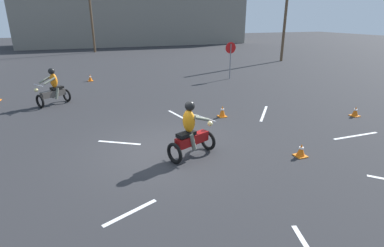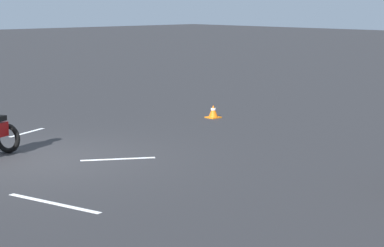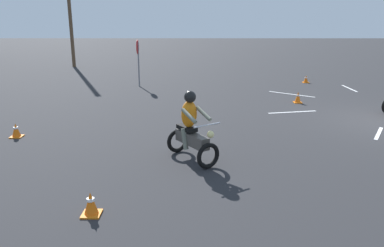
# 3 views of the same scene
# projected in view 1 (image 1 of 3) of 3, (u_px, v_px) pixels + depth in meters

# --- Properties ---
(ground_plane) EXTENTS (120.00, 120.00, 0.00)m
(ground_plane) POSITION_uv_depth(u_px,v_px,m) (162.00, 150.00, 9.01)
(ground_plane) COLOR #28282B
(motorcycle_rider_foreground) EXTENTS (1.54, 1.11, 1.66)m
(motorcycle_rider_foreground) POSITION_uv_depth(u_px,v_px,m) (191.00, 133.00, 8.37)
(motorcycle_rider_foreground) COLOR black
(motorcycle_rider_foreground) RESTS_ON ground
(motorcycle_rider_background) EXTENTS (1.50, 1.28, 1.66)m
(motorcycle_rider_background) POSITION_uv_depth(u_px,v_px,m) (53.00, 89.00, 13.48)
(motorcycle_rider_background) COLOR black
(motorcycle_rider_background) RESTS_ON ground
(stop_sign) EXTENTS (0.70, 0.08, 2.30)m
(stop_sign) POSITION_uv_depth(u_px,v_px,m) (230.00, 53.00, 18.91)
(stop_sign) COLOR slate
(stop_sign) RESTS_ON ground
(traffic_cone_near_right) EXTENTS (0.32, 0.32, 0.40)m
(traffic_cone_near_right) POSITION_uv_depth(u_px,v_px,m) (355.00, 112.00, 12.05)
(traffic_cone_near_right) COLOR orange
(traffic_cone_near_right) RESTS_ON ground
(traffic_cone_mid_center) EXTENTS (0.32, 0.32, 0.41)m
(traffic_cone_mid_center) POSITION_uv_depth(u_px,v_px,m) (90.00, 78.00, 18.64)
(traffic_cone_mid_center) COLOR orange
(traffic_cone_mid_center) RESTS_ON ground
(traffic_cone_mid_left) EXTENTS (0.32, 0.32, 0.39)m
(traffic_cone_mid_left) POSITION_uv_depth(u_px,v_px,m) (301.00, 150.00, 8.56)
(traffic_cone_mid_left) COLOR orange
(traffic_cone_mid_left) RESTS_ON ground
(traffic_cone_far_right) EXTENTS (0.32, 0.32, 0.45)m
(traffic_cone_far_right) POSITION_uv_depth(u_px,v_px,m) (222.00, 111.00, 11.97)
(traffic_cone_far_right) COLOR orange
(traffic_cone_far_right) RESTS_ON ground
(lane_stripe_e) EXTENTS (1.87, 0.12, 0.01)m
(lane_stripe_e) POSITION_uv_depth(u_px,v_px,m) (356.00, 136.00, 10.10)
(lane_stripe_e) COLOR silver
(lane_stripe_e) RESTS_ON ground
(lane_stripe_ne) EXTENTS (1.45, 1.77, 0.01)m
(lane_stripe_ne) POSITION_uv_depth(u_px,v_px,m) (264.00, 113.00, 12.46)
(lane_stripe_ne) COLOR silver
(lane_stripe_ne) RESTS_ON ground
(lane_stripe_n) EXTENTS (0.49, 1.84, 0.01)m
(lane_stripe_n) POSITION_uv_depth(u_px,v_px,m) (180.00, 116.00, 12.06)
(lane_stripe_n) COLOR silver
(lane_stripe_n) RESTS_ON ground
(lane_stripe_nw) EXTENTS (1.28, 0.83, 0.01)m
(lane_stripe_nw) POSITION_uv_depth(u_px,v_px,m) (119.00, 143.00, 9.55)
(lane_stripe_nw) COLOR silver
(lane_stripe_nw) RESTS_ON ground
(lane_stripe_sw) EXTENTS (1.20, 0.60, 0.01)m
(lane_stripe_sw) POSITION_uv_depth(u_px,v_px,m) (131.00, 212.00, 6.14)
(lane_stripe_sw) COLOR silver
(lane_stripe_sw) RESTS_ON ground
(utility_pole_near) EXTENTS (0.24, 0.24, 8.35)m
(utility_pole_near) POSITION_uv_depth(u_px,v_px,m) (286.00, 12.00, 25.88)
(utility_pole_near) COLOR brown
(utility_pole_near) RESTS_ON ground
(utility_pole_far) EXTENTS (0.24, 0.24, 9.57)m
(utility_pole_far) POSITION_uv_depth(u_px,v_px,m) (90.00, 7.00, 32.40)
(utility_pole_far) COLOR brown
(utility_pole_far) RESTS_ON ground
(building_backdrop) EXTENTS (30.95, 8.84, 7.91)m
(building_backdrop) POSITION_uv_depth(u_px,v_px,m) (136.00, 16.00, 42.97)
(building_backdrop) COLOR gray
(building_backdrop) RESTS_ON ground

